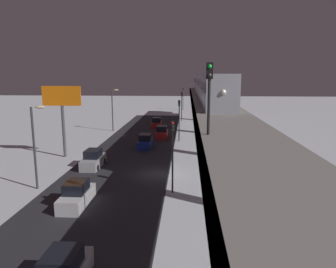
% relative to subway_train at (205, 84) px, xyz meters
% --- Properties ---
extents(ground_plane, '(240.00, 240.00, 0.00)m').
position_rel_subway_train_xyz_m(ground_plane, '(5.95, 23.06, -8.73)').
color(ground_plane, silver).
extents(avenue_asphalt, '(11.00, 95.34, 0.01)m').
position_rel_subway_train_xyz_m(avenue_asphalt, '(10.37, 23.06, -8.73)').
color(avenue_asphalt, '#28282D').
rests_on(avenue_asphalt, ground_plane).
extents(elevated_railway, '(5.00, 95.34, 6.95)m').
position_rel_subway_train_xyz_m(elevated_railway, '(0.09, 23.06, -2.71)').
color(elevated_railway, gray).
rests_on(elevated_railway, ground_plane).
extents(subway_train, '(2.94, 55.47, 3.40)m').
position_rel_subway_train_xyz_m(subway_train, '(0.00, 0.00, 0.00)').
color(subway_train, '#999EA8').
rests_on(subway_train, elevated_railway).
extents(rail_signal, '(0.36, 0.41, 4.00)m').
position_rel_subway_train_xyz_m(rail_signal, '(1.85, 37.14, 0.95)').
color(rail_signal, black).
rests_on(rail_signal, elevated_railway).
extents(sedan_silver, '(1.91, 4.63, 1.97)m').
position_rel_subway_train_xyz_m(sedan_silver, '(13.57, 20.87, -7.94)').
color(sedan_silver, '#B2B2B7').
rests_on(sedan_silver, ground_plane).
extents(sedan_red, '(1.80, 4.34, 1.97)m').
position_rel_subway_train_xyz_m(sedan_red, '(7.17, 3.72, -7.93)').
color(sedan_red, '#A51E1E').
rests_on(sedan_red, ground_plane).
extents(sedan_white, '(1.80, 4.47, 1.97)m').
position_rel_subway_train_xyz_m(sedan_white, '(11.77, 31.47, -7.93)').
color(sedan_white, silver).
rests_on(sedan_white, ground_plane).
extents(sedan_red_2, '(1.80, 4.33, 1.97)m').
position_rel_subway_train_xyz_m(sedan_red_2, '(8.97, -6.22, -7.93)').
color(sedan_red_2, '#A51E1E').
rests_on(sedan_red_2, ground_plane).
extents(sedan_blue, '(1.80, 4.04, 1.97)m').
position_rel_subway_train_xyz_m(sedan_blue, '(8.97, 11.19, -7.93)').
color(sedan_blue, navy).
rests_on(sedan_blue, ground_plane).
extents(traffic_light_near, '(0.32, 0.44, 6.40)m').
position_rel_subway_train_xyz_m(traffic_light_near, '(4.27, 28.29, -4.53)').
color(traffic_light_near, '#2D2D2D').
rests_on(traffic_light_near, ground_plane).
extents(traffic_light_mid, '(0.32, 0.44, 6.40)m').
position_rel_subway_train_xyz_m(traffic_light_mid, '(4.27, 6.37, -4.53)').
color(traffic_light_mid, '#2D2D2D').
rests_on(traffic_light_mid, ground_plane).
extents(traffic_light_far, '(0.32, 0.44, 6.40)m').
position_rel_subway_train_xyz_m(traffic_light_far, '(4.27, -15.56, -4.53)').
color(traffic_light_far, '#2D2D2D').
rests_on(traffic_light_far, ground_plane).
extents(traffic_light_distant, '(0.32, 0.44, 6.40)m').
position_rel_subway_train_xyz_m(traffic_light_distant, '(4.27, -37.48, -4.53)').
color(traffic_light_distant, '#2D2D2D').
rests_on(traffic_light_distant, ground_plane).
extents(commercial_billboard, '(4.80, 0.36, 8.90)m').
position_rel_subway_train_xyz_m(commercial_billboard, '(18.44, 16.75, -1.90)').
color(commercial_billboard, '#4C4C51').
rests_on(commercial_billboard, ground_plane).
extents(street_lamp_near, '(1.35, 0.44, 7.65)m').
position_rel_subway_train_xyz_m(street_lamp_near, '(16.44, 28.06, -3.92)').
color(street_lamp_near, '#38383D').
rests_on(street_lamp_near, ground_plane).
extents(street_lamp_far, '(1.35, 0.44, 7.65)m').
position_rel_subway_train_xyz_m(street_lamp_far, '(16.44, -1.94, -3.92)').
color(street_lamp_far, '#38383D').
rests_on(street_lamp_far, ground_plane).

